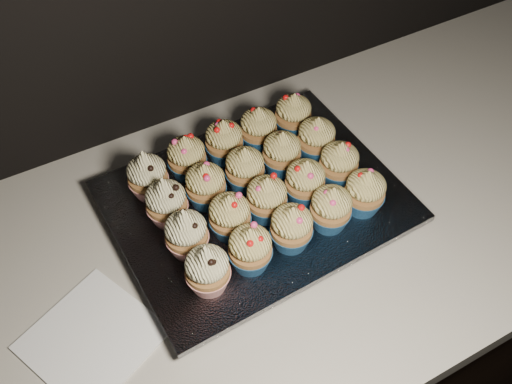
% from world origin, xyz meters
% --- Properties ---
extents(cabinet, '(2.40, 0.60, 0.86)m').
position_xyz_m(cabinet, '(0.00, 1.70, 0.43)').
color(cabinet, black).
rests_on(cabinet, ground).
extents(worktop, '(2.44, 0.64, 0.04)m').
position_xyz_m(worktop, '(0.00, 1.70, 0.88)').
color(worktop, beige).
rests_on(worktop, cabinet).
extents(napkin, '(0.21, 0.21, 0.00)m').
position_xyz_m(napkin, '(-0.51, 1.65, 0.90)').
color(napkin, white).
rests_on(napkin, worktop).
extents(baking_tray, '(0.42, 0.33, 0.02)m').
position_xyz_m(baking_tray, '(-0.21, 1.73, 0.91)').
color(baking_tray, black).
rests_on(baking_tray, worktop).
extents(foil_lining, '(0.45, 0.36, 0.01)m').
position_xyz_m(foil_lining, '(-0.21, 1.73, 0.93)').
color(foil_lining, silver).
rests_on(foil_lining, baking_tray).
extents(cupcake_0, '(0.06, 0.06, 0.10)m').
position_xyz_m(cupcake_0, '(-0.34, 1.63, 0.97)').
color(cupcake_0, '#A61917').
rests_on(cupcake_0, foil_lining).
extents(cupcake_1, '(0.06, 0.06, 0.08)m').
position_xyz_m(cupcake_1, '(-0.27, 1.63, 0.97)').
color(cupcake_1, navy).
rests_on(cupcake_1, foil_lining).
extents(cupcake_2, '(0.06, 0.06, 0.08)m').
position_xyz_m(cupcake_2, '(-0.20, 1.64, 0.97)').
color(cupcake_2, navy).
rests_on(cupcake_2, foil_lining).
extents(cupcake_3, '(0.06, 0.06, 0.08)m').
position_xyz_m(cupcake_3, '(-0.14, 1.64, 0.97)').
color(cupcake_3, navy).
rests_on(cupcake_3, foil_lining).
extents(cupcake_4, '(0.06, 0.06, 0.08)m').
position_xyz_m(cupcake_4, '(-0.07, 1.64, 0.97)').
color(cupcake_4, navy).
rests_on(cupcake_4, foil_lining).
extents(cupcake_5, '(0.06, 0.06, 0.10)m').
position_xyz_m(cupcake_5, '(-0.34, 1.70, 0.97)').
color(cupcake_5, '#A61917').
rests_on(cupcake_5, foil_lining).
extents(cupcake_6, '(0.06, 0.06, 0.08)m').
position_xyz_m(cupcake_6, '(-0.27, 1.70, 0.97)').
color(cupcake_6, navy).
rests_on(cupcake_6, foil_lining).
extents(cupcake_7, '(0.06, 0.06, 0.08)m').
position_xyz_m(cupcake_7, '(-0.21, 1.70, 0.97)').
color(cupcake_7, navy).
rests_on(cupcake_7, foil_lining).
extents(cupcake_8, '(0.06, 0.06, 0.08)m').
position_xyz_m(cupcake_8, '(-0.14, 1.70, 0.97)').
color(cupcake_8, navy).
rests_on(cupcake_8, foil_lining).
extents(cupcake_9, '(0.06, 0.06, 0.08)m').
position_xyz_m(cupcake_9, '(-0.08, 1.71, 0.97)').
color(cupcake_9, navy).
rests_on(cupcake_9, foil_lining).
extents(cupcake_10, '(0.06, 0.06, 0.10)m').
position_xyz_m(cupcake_10, '(-0.34, 1.76, 0.97)').
color(cupcake_10, '#A61917').
rests_on(cupcake_10, foil_lining).
extents(cupcake_11, '(0.06, 0.06, 0.08)m').
position_xyz_m(cupcake_11, '(-0.28, 1.77, 0.97)').
color(cupcake_11, navy).
rests_on(cupcake_11, foil_lining).
extents(cupcake_12, '(0.06, 0.06, 0.08)m').
position_xyz_m(cupcake_12, '(-0.21, 1.77, 0.97)').
color(cupcake_12, navy).
rests_on(cupcake_12, foil_lining).
extents(cupcake_13, '(0.06, 0.06, 0.08)m').
position_xyz_m(cupcake_13, '(-0.14, 1.77, 0.97)').
color(cupcake_13, navy).
rests_on(cupcake_13, foil_lining).
extents(cupcake_14, '(0.06, 0.06, 0.08)m').
position_xyz_m(cupcake_14, '(-0.08, 1.77, 0.97)').
color(cupcake_14, navy).
rests_on(cupcake_14, foil_lining).
extents(cupcake_15, '(0.06, 0.06, 0.10)m').
position_xyz_m(cupcake_15, '(-0.35, 1.83, 0.97)').
color(cupcake_15, '#A61917').
rests_on(cupcake_15, foil_lining).
extents(cupcake_16, '(0.06, 0.06, 0.08)m').
position_xyz_m(cupcake_16, '(-0.28, 1.83, 0.97)').
color(cupcake_16, navy).
rests_on(cupcake_16, foil_lining).
extents(cupcake_17, '(0.06, 0.06, 0.08)m').
position_xyz_m(cupcake_17, '(-0.21, 1.84, 0.97)').
color(cupcake_17, navy).
rests_on(cupcake_17, foil_lining).
extents(cupcake_18, '(0.06, 0.06, 0.08)m').
position_xyz_m(cupcake_18, '(-0.15, 1.84, 0.97)').
color(cupcake_18, navy).
rests_on(cupcake_18, foil_lining).
extents(cupcake_19, '(0.06, 0.06, 0.08)m').
position_xyz_m(cupcake_19, '(-0.08, 1.84, 0.97)').
color(cupcake_19, navy).
rests_on(cupcake_19, foil_lining).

